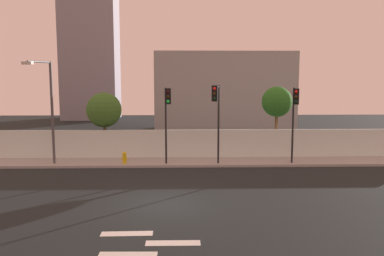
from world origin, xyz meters
TOP-DOWN VIEW (x-y plane):
  - ground_plane at (0.00, 0.00)m, footprint 80.00×80.00m
  - sidewalk at (0.00, 8.20)m, footprint 36.00×2.40m
  - perimeter_wall at (0.00, 9.49)m, footprint 36.00×0.18m
  - crosswalk_marking at (-0.09, -4.53)m, footprint 4.14×3.01m
  - traffic_light_left at (2.82, 6.81)m, footprint 0.60×1.63m
  - traffic_light_center at (7.37, 6.71)m, footprint 0.54×1.79m
  - traffic_light_right at (-0.07, 6.89)m, footprint 0.40×1.46m
  - street_lamp_curbside at (-7.05, 7.39)m, footprint 0.96×2.39m
  - fire_hydrant at (-2.67, 7.53)m, footprint 0.44×0.26m
  - roadside_tree_leftmost at (-4.35, 10.34)m, footprint 2.33×2.33m
  - roadside_tree_midleft at (7.18, 10.34)m, footprint 2.04×2.04m
  - low_building_distant at (4.93, 23.49)m, footprint 13.22×6.00m
  - tower_on_skyline at (-10.56, 35.49)m, footprint 6.74×5.00m

SIDE VIEW (x-z plane):
  - ground_plane at x=0.00m, z-range 0.00..0.00m
  - crosswalk_marking at x=-0.09m, z-range 0.00..0.01m
  - sidewalk at x=0.00m, z-range 0.00..0.15m
  - fire_hydrant at x=-2.67m, z-range 0.18..0.91m
  - perimeter_wall at x=0.00m, z-range 0.15..1.95m
  - roadside_tree_leftmost at x=-4.35m, z-range 1.00..5.35m
  - traffic_light_right at x=-0.07m, z-range 1.21..5.80m
  - traffic_light_center at x=7.37m, z-range 1.23..5.80m
  - traffic_light_left at x=2.82m, z-range 1.25..6.00m
  - roadside_tree_midleft at x=7.18m, z-range 1.31..6.05m
  - low_building_distant at x=4.93m, z-range 0.00..7.69m
  - street_lamp_curbside at x=-7.05m, z-range 0.81..6.93m
  - tower_on_skyline at x=-10.56m, z-range 0.00..26.26m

